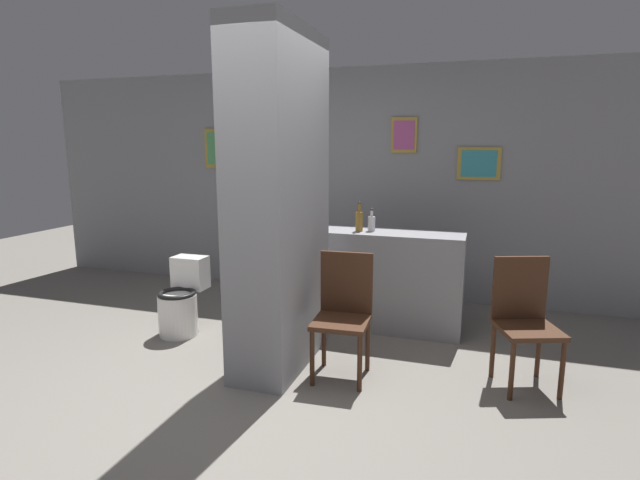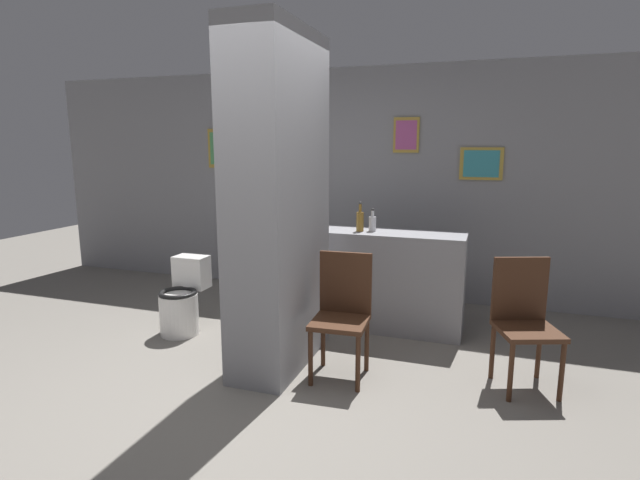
{
  "view_description": "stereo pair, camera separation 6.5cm",
  "coord_description": "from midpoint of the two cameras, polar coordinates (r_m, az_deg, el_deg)",
  "views": [
    {
      "loc": [
        1.55,
        -3.01,
        1.75
      ],
      "look_at": [
        0.26,
        0.95,
        0.95
      ],
      "focal_mm": 28.0,
      "sensor_mm": 36.0,
      "label": 1
    },
    {
      "loc": [
        1.61,
        -2.99,
        1.75
      ],
      "look_at": [
        0.26,
        0.95,
        0.95
      ],
      "focal_mm": 28.0,
      "sensor_mm": 36.0,
      "label": 2
    }
  ],
  "objects": [
    {
      "name": "bicycle",
      "position": [
        5.38,
        -3.56,
        -4.51
      ],
      "size": [
        1.56,
        0.42,
        0.67
      ],
      "color": "black",
      "rests_on": "ground_plane"
    },
    {
      "name": "chair_by_doorway",
      "position": [
        3.96,
        22.73,
        -8.19
      ],
      "size": [
        0.52,
        0.52,
        0.94
      ],
      "rotation": [
        0.0,
        0.0,
        0.35
      ],
      "color": "#422616",
      "rests_on": "ground_plane"
    },
    {
      "name": "bottle_short",
      "position": [
        4.74,
        6.4,
        1.96
      ],
      "size": [
        0.07,
        0.07,
        0.22
      ],
      "color": "silver",
      "rests_on": "counter_shelf"
    },
    {
      "name": "chair_near_pillar",
      "position": [
        3.82,
        3.04,
        -7.98
      ],
      "size": [
        0.43,
        0.43,
        0.94
      ],
      "rotation": [
        0.0,
        0.0,
        0.06
      ],
      "color": "#422616",
      "rests_on": "ground_plane"
    },
    {
      "name": "wall_back",
      "position": [
        5.86,
        3.24,
        6.5
      ],
      "size": [
        8.0,
        0.09,
        2.6
      ],
      "color": "gray",
      "rests_on": "ground_plane"
    },
    {
      "name": "bottle_tall",
      "position": [
        4.71,
        4.99,
        2.24
      ],
      "size": [
        0.07,
        0.07,
        0.28
      ],
      "color": "olive",
      "rests_on": "counter_shelf"
    },
    {
      "name": "ground_plane",
      "position": [
        3.81,
        -8.23,
        -16.56
      ],
      "size": [
        14.0,
        14.0,
        0.0
      ],
      "primitive_type": "plane",
      "color": "slate"
    },
    {
      "name": "toilet",
      "position": [
        4.89,
        -15.08,
        -6.75
      ],
      "size": [
        0.36,
        0.52,
        0.7
      ],
      "color": "white",
      "rests_on": "ground_plane"
    },
    {
      "name": "pillar_center",
      "position": [
        3.89,
        -4.25,
        4.2
      ],
      "size": [
        0.49,
        1.11,
        2.6
      ],
      "color": "gray",
      "rests_on": "ground_plane"
    },
    {
      "name": "counter_shelf",
      "position": [
        4.82,
        7.73,
        -4.62
      ],
      "size": [
        1.48,
        0.44,
        0.94
      ],
      "color": "gray",
      "rests_on": "ground_plane"
    }
  ]
}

